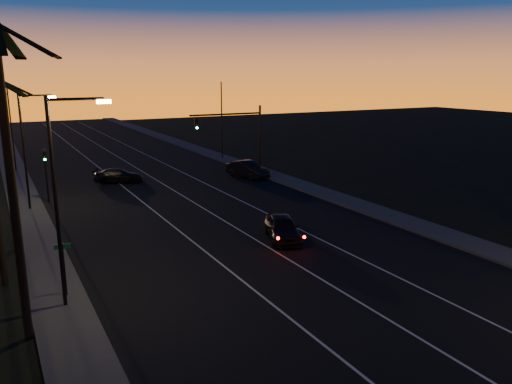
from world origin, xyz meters
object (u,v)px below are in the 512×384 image
lead_car (282,228)px  right_car (247,169)px  cross_car (119,176)px  signal_mast (237,130)px

lead_car → right_car: right_car is taller
cross_car → signal_mast: bearing=-24.9°
right_car → cross_car: (-11.65, 3.47, -0.15)m
signal_mast → lead_car: 17.87m
signal_mast → right_car: (1.61, 1.18, -3.98)m
lead_car → cross_car: (-4.86, 21.27, -0.09)m
cross_car → right_car: bearing=-16.6°
signal_mast → cross_car: (-10.04, 4.65, -4.12)m
signal_mast → cross_car: 11.81m
signal_mast → right_car: bearing=36.2°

